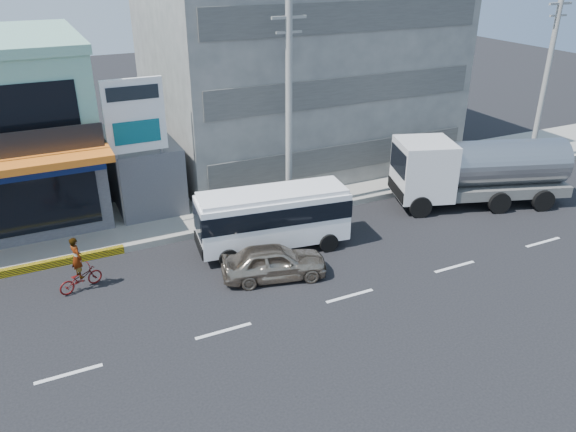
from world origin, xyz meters
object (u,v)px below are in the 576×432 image
object	(u,v)px
concrete_building	(295,42)
utility_pole_near	(289,112)
billboard	(136,124)
motorcycle_rider	(79,272)
tanker_truck	(475,170)
sedan	(274,262)
utility_pole_far	(546,80)
satellite_dish	(142,141)
minibus	(273,215)

from	to	relation	value
concrete_building	utility_pole_near	distance (m)	8.79
billboard	motorcycle_rider	world-z (taller)	billboard
utility_pole_near	tanker_truck	distance (m)	9.96
concrete_building	sedan	world-z (taller)	concrete_building
motorcycle_rider	tanker_truck	bearing A→B (deg)	-0.46
utility_pole_far	billboard	bearing A→B (deg)	175.43
tanker_truck	sedan	bearing A→B (deg)	-169.38
tanker_truck	utility_pole_far	bearing A→B (deg)	21.08
billboard	utility_pole_near	distance (m)	6.75
sedan	motorcycle_rider	xyz separation A→B (m)	(-7.00, 2.40, 0.02)
motorcycle_rider	concrete_building	bearing A→B (deg)	35.94
concrete_building	utility_pole_far	bearing A→B (deg)	-32.35
motorcycle_rider	sedan	bearing A→B (deg)	-18.93
satellite_dish	sedan	bearing A→B (deg)	-70.66
utility_pole_near	sedan	distance (m)	7.30
concrete_building	tanker_truck	size ratio (longest dim) A/B	1.77
satellite_dish	sedan	xyz separation A→B (m)	(3.00, -8.55, -2.88)
satellite_dish	billboard	bearing A→B (deg)	-105.52
billboard	motorcycle_rider	xyz separation A→B (m)	(-3.50, -4.35, -4.20)
concrete_building	satellite_dish	world-z (taller)	concrete_building
minibus	utility_pole_far	bearing A→B (deg)	8.58
utility_pole_near	motorcycle_rider	bearing A→B (deg)	-165.70
concrete_building	sedan	bearing A→B (deg)	-119.15
billboard	utility_pole_far	size ratio (longest dim) A/B	0.69
tanker_truck	motorcycle_rider	world-z (taller)	tanker_truck
concrete_building	billboard	world-z (taller)	concrete_building
satellite_dish	utility_pole_near	xyz separation A→B (m)	(6.00, -3.60, 1.57)
concrete_building	billboard	xyz separation A→B (m)	(-10.50, -5.80, -2.07)
billboard	motorcycle_rider	size ratio (longest dim) A/B	3.14
sedan	tanker_truck	size ratio (longest dim) A/B	0.46
billboard	utility_pole_near	world-z (taller)	utility_pole_near
utility_pole_near	minibus	distance (m)	4.92
concrete_building	minibus	bearing A→B (deg)	-120.41
concrete_building	utility_pole_near	xyz separation A→B (m)	(-4.00, -7.60, -1.85)
satellite_dish	utility_pole_far	world-z (taller)	utility_pole_far
utility_pole_near	utility_pole_far	xyz separation A→B (m)	(16.00, 0.00, 0.00)
billboard	utility_pole_far	world-z (taller)	utility_pole_far
satellite_dish	tanker_truck	distance (m)	16.36
utility_pole_near	utility_pole_far	size ratio (longest dim) A/B	1.00
satellite_dish	sedan	size ratio (longest dim) A/B	0.37
satellite_dish	minibus	bearing A→B (deg)	-58.06
concrete_building	satellite_dish	bearing A→B (deg)	-158.20
concrete_building	sedan	size ratio (longest dim) A/B	3.90
concrete_building	utility_pole_far	size ratio (longest dim) A/B	1.60
concrete_building	utility_pole_far	xyz separation A→B (m)	(12.00, -7.60, -1.85)
satellite_dish	minibus	xyz separation A→B (m)	(3.94, -6.32, -1.97)
billboard	utility_pole_near	xyz separation A→B (m)	(6.50, -1.80, 0.22)
concrete_building	utility_pole_near	world-z (taller)	concrete_building
tanker_truck	motorcycle_rider	size ratio (longest dim) A/B	4.11
sedan	utility_pole_near	bearing A→B (deg)	-17.62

